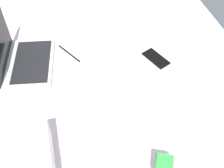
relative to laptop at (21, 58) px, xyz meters
The scene contains 4 objects.
bed_mattress 42.97cm from the laptop, 103.33° to the right, with size 180.00×140.00×18.00cm, color silver.
laptop is the anchor object (origin of this frame).
cell_phone 65.92cm from the laptop, 100.26° to the right, with size 6.80×14.00×0.80cm, color black.
charger_cable 23.43cm from the laptop, 83.94° to the right, with size 17.00×0.60×0.60cm, color black.
Camera 1 is at (-93.39, 20.08, 114.21)cm, focal length 43.94 mm.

